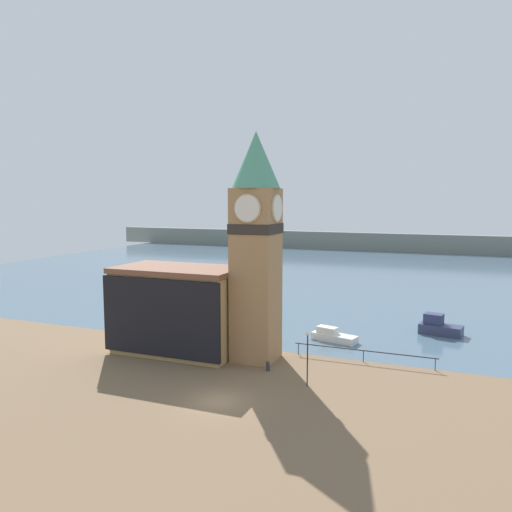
% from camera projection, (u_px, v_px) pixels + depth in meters
% --- Properties ---
extents(ground_plane, '(160.00, 160.00, 0.00)m').
position_uv_depth(ground_plane, '(218.00, 402.00, 36.19)').
color(ground_plane, brown).
extents(water, '(160.00, 120.00, 0.00)m').
position_uv_depth(water, '(373.00, 270.00, 103.66)').
color(water, slate).
rests_on(water, ground_plane).
extents(far_shoreline, '(180.00, 3.00, 5.00)m').
position_uv_depth(far_shoreline, '(395.00, 242.00, 140.27)').
color(far_shoreline, gray).
rests_on(far_shoreline, water).
extents(pier_railing, '(12.83, 0.08, 1.09)m').
position_uv_depth(pier_railing, '(364.00, 351.00, 44.91)').
color(pier_railing, '#232328').
rests_on(pier_railing, ground_plane).
extents(clock_tower, '(4.32, 4.32, 20.53)m').
position_uv_depth(clock_tower, '(256.00, 241.00, 44.53)').
color(clock_tower, '#9E754C').
rests_on(clock_tower, ground_plane).
extents(pier_building, '(12.04, 6.91, 8.20)m').
position_uv_depth(pier_building, '(178.00, 309.00, 47.75)').
color(pier_building, tan).
rests_on(pier_building, ground_plane).
extents(boat_near, '(5.00, 2.76, 1.38)m').
position_uv_depth(boat_near, '(333.00, 336.00, 51.64)').
color(boat_near, silver).
rests_on(boat_near, water).
extents(boat_far, '(4.69, 2.82, 2.21)m').
position_uv_depth(boat_far, '(439.00, 327.00, 54.10)').
color(boat_far, '#333856').
rests_on(boat_far, water).
extents(mooring_bollard_near, '(0.34, 0.34, 0.84)m').
position_uv_depth(mooring_bollard_near, '(268.00, 366.00, 42.64)').
color(mooring_bollard_near, '#2D2D33').
rests_on(mooring_bollard_near, ground_plane).
extents(lamp_post, '(0.32, 0.32, 4.38)m').
position_uv_depth(lamp_post, '(308.00, 349.00, 38.89)').
color(lamp_post, black).
rests_on(lamp_post, ground_plane).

